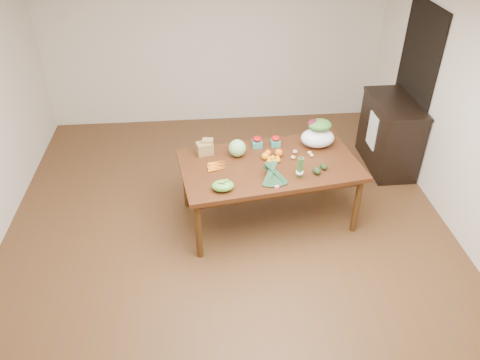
{
  "coord_description": "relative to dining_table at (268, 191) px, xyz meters",
  "views": [
    {
      "loc": [
        -0.24,
        -3.76,
        3.49
      ],
      "look_at": [
        0.1,
        0.0,
        0.86
      ],
      "focal_mm": 35.0,
      "sensor_mm": 36.0,
      "label": 1
    }
  ],
  "objects": [
    {
      "name": "snap_pea_bag",
      "position": [
        -0.53,
        -0.44,
        0.43
      ],
      "size": [
        0.22,
        0.17,
        0.1
      ],
      "primitive_type": "ellipsoid",
      "color": "#4F9C35",
      "rests_on": "dining_table"
    },
    {
      "name": "salad_bag",
      "position": [
        0.59,
        0.31,
        0.52
      ],
      "size": [
        0.42,
        0.34,
        0.3
      ],
      "primitive_type": null,
      "rotation": [
        0.0,
        0.0,
        0.15
      ],
      "color": "white",
      "rests_on": "dining_table"
    },
    {
      "name": "orange_a",
      "position": [
        -0.04,
        0.08,
        0.42
      ],
      "size": [
        0.08,
        0.08,
        0.08
      ],
      "primitive_type": "sphere",
      "color": "orange",
      "rests_on": "dining_table"
    },
    {
      "name": "orange_b",
      "position": [
        0.0,
        0.15,
        0.41
      ],
      "size": [
        0.07,
        0.07,
        0.07
      ],
      "primitive_type": "sphere",
      "color": "orange",
      "rests_on": "dining_table"
    },
    {
      "name": "cabbage",
      "position": [
        -0.33,
        0.19,
        0.47
      ],
      "size": [
        0.19,
        0.19,
        0.19
      ],
      "primitive_type": "sphere",
      "color": "#96C873",
      "rests_on": "dining_table"
    },
    {
      "name": "kale_bunch",
      "position": [
        -0.01,
        -0.35,
        0.45
      ],
      "size": [
        0.37,
        0.44,
        0.16
      ],
      "primitive_type": null,
      "rotation": [
        0.0,
        0.0,
        0.15
      ],
      "color": "black",
      "rests_on": "dining_table"
    },
    {
      "name": "strawberry_basket_b",
      "position": [
        0.12,
        0.37,
        0.42
      ],
      "size": [
        0.12,
        0.12,
        0.09
      ],
      "primitive_type": null,
      "rotation": [
        0.0,
        0.0,
        0.15
      ],
      "color": "red",
      "rests_on": "dining_table"
    },
    {
      "name": "avocado_a",
      "position": [
        0.46,
        -0.24,
        0.41
      ],
      "size": [
        0.1,
        0.13,
        0.08
      ],
      "primitive_type": "ellipsoid",
      "rotation": [
        0.0,
        0.0,
        0.3
      ],
      "color": "black",
      "rests_on": "dining_table"
    },
    {
      "name": "potato_e",
      "position": [
        0.48,
        0.09,
        0.39
      ],
      "size": [
        0.04,
        0.04,
        0.04
      ],
      "primitive_type": "ellipsoid",
      "color": "tan",
      "rests_on": "dining_table"
    },
    {
      "name": "potato_a",
      "position": [
        0.27,
        0.06,
        0.4
      ],
      "size": [
        0.05,
        0.05,
        0.04
      ],
      "primitive_type": "ellipsoid",
      "color": "#D1BB78",
      "rests_on": "dining_table"
    },
    {
      "name": "mandarin_cluster",
      "position": [
        0.04,
        0.02,
        0.42
      ],
      "size": [
        0.2,
        0.2,
        0.08
      ],
      "primitive_type": null,
      "rotation": [
        0.0,
        0.0,
        0.15
      ],
      "color": "#FBA60F",
      "rests_on": "dining_table"
    },
    {
      "name": "dining_table",
      "position": [
        0.0,
        0.0,
        0.0
      ],
      "size": [
        2.04,
        1.33,
        0.75
      ],
      "primitive_type": "cube",
      "rotation": [
        0.0,
        0.0,
        0.15
      ],
      "color": "#482410",
      "rests_on": "floor"
    },
    {
      "name": "potato_b",
      "position": [
        0.34,
        -0.01,
        0.4
      ],
      "size": [
        0.05,
        0.04,
        0.04
      ],
      "primitive_type": "ellipsoid",
      "color": "tan",
      "rests_on": "dining_table"
    },
    {
      "name": "avocado_b",
      "position": [
        0.55,
        -0.17,
        0.41
      ],
      "size": [
        0.09,
        0.11,
        0.06
      ],
      "primitive_type": "ellipsoid",
      "rotation": [
        0.0,
        0.0,
        0.3
      ],
      "color": "black",
      "rests_on": "dining_table"
    },
    {
      "name": "room_walls",
      "position": [
        -0.47,
        -0.44,
        0.97
      ],
      "size": [
        5.02,
        6.02,
        2.7
      ],
      "color": "beige",
      "rests_on": "floor"
    },
    {
      "name": "potato_d",
      "position": [
        0.31,
        0.17,
        0.4
      ],
      "size": [
        0.06,
        0.05,
        0.05
      ],
      "primitive_type": "ellipsoid",
      "color": "tan",
      "rests_on": "dining_table"
    },
    {
      "name": "paper_bag",
      "position": [
        -0.69,
        0.26,
        0.46
      ],
      "size": [
        0.26,
        0.23,
        0.17
      ],
      "primitive_type": null,
      "rotation": [
        0.0,
        0.0,
        0.15
      ],
      "color": "#9B7745",
      "rests_on": "dining_table"
    },
    {
      "name": "cabinet",
      "position": [
        1.75,
        0.98,
        0.1
      ],
      "size": [
        0.52,
        1.02,
        0.94
      ],
      "primitive_type": "cube",
      "color": "black",
      "rests_on": "floor"
    },
    {
      "name": "orange_c",
      "position": [
        0.12,
        0.13,
        0.42
      ],
      "size": [
        0.09,
        0.09,
        0.09
      ],
      "primitive_type": "sphere",
      "color": "orange",
      "rests_on": "dining_table"
    },
    {
      "name": "carrots",
      "position": [
        -0.57,
        -0.02,
        0.39
      ],
      "size": [
        0.25,
        0.22,
        0.03
      ],
      "primitive_type": null,
      "rotation": [
        0.0,
        0.0,
        0.15
      ],
      "color": "orange",
      "rests_on": "dining_table"
    },
    {
      "name": "potato_c",
      "position": [
        0.47,
        0.14,
        0.4
      ],
      "size": [
        0.05,
        0.04,
        0.04
      ],
      "primitive_type": "ellipsoid",
      "color": "tan",
      "rests_on": "dining_table"
    },
    {
      "name": "floor",
      "position": [
        -0.47,
        -0.44,
        -0.38
      ],
      "size": [
        6.0,
        6.0,
        0.0
      ],
      "primitive_type": "plane",
      "color": "#53311C",
      "rests_on": "ground"
    },
    {
      "name": "strawberry_basket_a",
      "position": [
        -0.09,
        0.37,
        0.43
      ],
      "size": [
        0.12,
        0.12,
        0.1
      ],
      "primitive_type": null,
      "rotation": [
        0.0,
        0.0,
        0.15
      ],
      "color": "#B7120C",
      "rests_on": "dining_table"
    },
    {
      "name": "doorway_dark",
      "position": [
        2.01,
        1.16,
        0.68
      ],
      "size": [
        0.02,
        1.0,
        2.1
      ],
      "primitive_type": "cube",
      "color": "black",
      "rests_on": "floor"
    },
    {
      "name": "asparagus_bundle",
      "position": [
        0.27,
        -0.3,
        0.5
      ],
      "size": [
        0.1,
        0.13,
        0.26
      ],
      "primitive_type": null,
      "rotation": [
        0.15,
        0.0,
        0.15
      ],
      "color": "#477D39",
      "rests_on": "dining_table"
    },
    {
      "name": "dish_towel",
      "position": [
        1.49,
        0.96,
        0.18
      ],
      "size": [
        0.02,
        0.28,
        0.45
      ],
      "primitive_type": "cube",
      "color": "white",
      "rests_on": "cabinet"
    }
  ]
}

